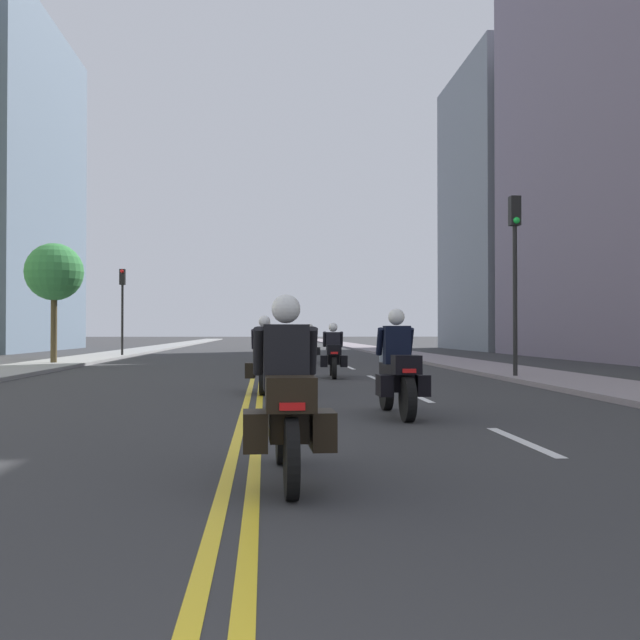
# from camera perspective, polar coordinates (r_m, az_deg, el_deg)

# --- Properties ---
(ground_plane) EXTENTS (264.00, 264.00, 0.00)m
(ground_plane) POSITION_cam_1_polar(r_m,az_deg,el_deg) (48.74, -4.53, -2.43)
(ground_plane) COLOR #303133
(sidewalk_left) EXTENTS (2.67, 144.00, 0.12)m
(sidewalk_left) POSITION_cam_1_polar(r_m,az_deg,el_deg) (49.41, -13.80, -2.32)
(sidewalk_left) COLOR gray
(sidewalk_left) RESTS_ON ground
(sidewalk_right) EXTENTS (2.67, 144.00, 0.12)m
(sidewalk_right) POSITION_cam_1_polar(r_m,az_deg,el_deg) (49.34, 4.76, -2.34)
(sidewalk_right) COLOR gray
(sidewalk_right) RESTS_ON ground
(centreline_yellow_inner) EXTENTS (0.12, 132.00, 0.01)m
(centreline_yellow_inner) POSITION_cam_1_polar(r_m,az_deg,el_deg) (48.74, -4.67, -2.42)
(centreline_yellow_inner) COLOR yellow
(centreline_yellow_inner) RESTS_ON ground
(centreline_yellow_outer) EXTENTS (0.12, 132.00, 0.01)m
(centreline_yellow_outer) POSITION_cam_1_polar(r_m,az_deg,el_deg) (48.73, -4.39, -2.42)
(centreline_yellow_outer) COLOR yellow
(centreline_yellow_outer) RESTS_ON ground
(lane_dashes_white) EXTENTS (0.14, 56.40, 0.01)m
(lane_dashes_white) POSITION_cam_1_polar(r_m,az_deg,el_deg) (29.91, 1.67, -3.41)
(lane_dashes_white) COLOR silver
(lane_dashes_white) RESTS_ON ground
(building_right_2) EXTENTS (7.27, 13.58, 20.36)m
(building_right_2) POSITION_cam_1_polar(r_m,az_deg,el_deg) (55.88, 14.30, 8.27)
(building_right_2) COLOR slate
(building_right_2) RESTS_ON ground
(motorcycle_0) EXTENTS (0.77, 2.24, 1.66)m
(motorcycle_0) POSITION_cam_1_polar(r_m,az_deg,el_deg) (6.54, -2.59, -6.56)
(motorcycle_0) COLOR black
(motorcycle_0) RESTS_ON ground
(motorcycle_1) EXTENTS (0.77, 2.32, 1.68)m
(motorcycle_1) POSITION_cam_1_polar(r_m,az_deg,el_deg) (11.60, 6.01, -4.15)
(motorcycle_1) COLOR black
(motorcycle_1) RESTS_ON ground
(motorcycle_2) EXTENTS (0.78, 2.21, 1.67)m
(motorcycle_2) POSITION_cam_1_polar(r_m,az_deg,el_deg) (16.04, -4.32, -3.26)
(motorcycle_2) COLOR black
(motorcycle_2) RESTS_ON ground
(motorcycle_3) EXTENTS (0.78, 2.19, 1.57)m
(motorcycle_3) POSITION_cam_1_polar(r_m,az_deg,el_deg) (21.14, 1.03, -2.73)
(motorcycle_3) COLOR black
(motorcycle_3) RESTS_ON ground
(motorcycle_4) EXTENTS (0.77, 2.22, 1.64)m
(motorcycle_4) POSITION_cam_1_polar(r_m,az_deg,el_deg) (25.56, -4.04, -2.35)
(motorcycle_4) COLOR black
(motorcycle_4) RESTS_ON ground
(motorcycle_5) EXTENTS (0.77, 2.12, 1.64)m
(motorcycle_5) POSITION_cam_1_polar(r_m,az_deg,el_deg) (31.01, -0.77, -2.10)
(motorcycle_5) COLOR black
(motorcycle_5) RESTS_ON ground
(traffic_light_near) EXTENTS (0.28, 0.38, 5.01)m
(traffic_light_near) POSITION_cam_1_polar(r_m,az_deg,el_deg) (20.93, 14.77, 4.92)
(traffic_light_near) COLOR black
(traffic_light_near) RESTS_ON ground
(traffic_light_far) EXTENTS (0.28, 0.38, 4.49)m
(traffic_light_far) POSITION_cam_1_polar(r_m,az_deg,el_deg) (38.99, -14.97, 1.81)
(traffic_light_far) COLOR black
(traffic_light_far) RESTS_ON ground
(street_tree_0) EXTENTS (2.22, 2.22, 4.74)m
(street_tree_0) POSITION_cam_1_polar(r_m,az_deg,el_deg) (30.48, -19.78, 3.45)
(street_tree_0) COLOR #473B23
(street_tree_0) RESTS_ON ground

